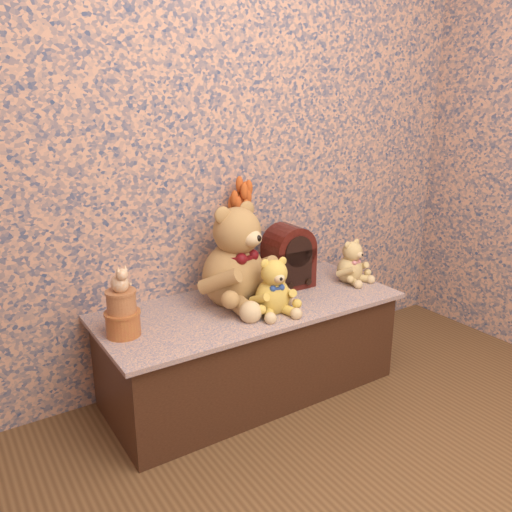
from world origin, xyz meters
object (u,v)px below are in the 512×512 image
Objects in this scene: teddy_small at (350,259)px; ceramic_vase at (240,268)px; cathedral_radio at (289,256)px; cat_figurine at (119,278)px; teddy_large at (234,250)px; biscuit_tin_lower at (123,324)px; teddy_medium at (273,283)px.

ceramic_vase is at bearing 146.49° from teddy_small.
cat_figurine is (-0.87, -0.10, 0.09)m from cathedral_radio.
biscuit_tin_lower is (-0.55, -0.07, -0.20)m from teddy_large.
ceramic_vase is at bearing 11.55° from cat_figurine.
biscuit_tin_lower is at bearing 0.00° from cat_figurine.
ceramic_vase reaches higher than biscuit_tin_lower.
cat_figurine reaches higher than biscuit_tin_lower.
teddy_large reaches higher than teddy_medium.
teddy_large is 0.24m from teddy_medium.
cat_figurine reaches higher than ceramic_vase.
teddy_small is 1.72× the size of biscuit_tin_lower.
cathedral_radio reaches higher than biscuit_tin_lower.
biscuit_tin_lower is at bearing 170.99° from teddy_large.
biscuit_tin_lower is (-0.66, -0.21, -0.05)m from ceramic_vase.
teddy_large is at bearing -129.68° from ceramic_vase.
teddy_small is 1.14× the size of ceramic_vase.
teddy_large is 0.23m from ceramic_vase.
teddy_large is 2.12× the size of teddy_small.
teddy_small is 1.19m from cat_figurine.
cathedral_radio is 0.24m from ceramic_vase.
biscuit_tin_lower is (-1.18, 0.01, -0.07)m from teddy_small.
teddy_small reaches higher than biscuit_tin_lower.
teddy_medium is 1.97× the size of biscuit_tin_lower.
biscuit_tin_lower is at bearing 178.68° from teddy_medium.
teddy_medium is 0.85× the size of cathedral_radio.
teddy_small is at bearing -18.44° from cathedral_radio.
teddy_medium is 0.33m from cathedral_radio.
teddy_large reaches higher than cathedral_radio.
ceramic_vase is 1.81× the size of cat_figurine.
teddy_large is at bearing 123.35° from teddy_medium.
ceramic_vase is at bearing 17.46° from biscuit_tin_lower.
teddy_large is 0.34m from cathedral_radio.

